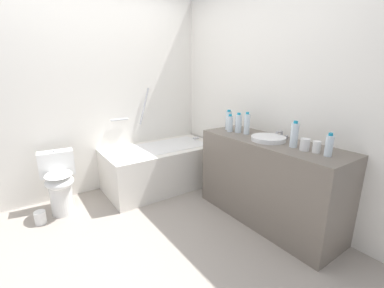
{
  "coord_description": "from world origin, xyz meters",
  "views": [
    {
      "loc": [
        -0.82,
        -1.93,
        1.52
      ],
      "look_at": [
        0.73,
        0.27,
        0.76
      ],
      "focal_mm": 24.1,
      "sensor_mm": 36.0,
      "label": 1
    }
  ],
  "objects_px": {
    "water_bottle_0": "(230,124)",
    "water_bottle_2": "(329,145)",
    "toilet": "(59,182)",
    "toilet_paper_roll": "(40,218)",
    "water_bottle_1": "(247,124)",
    "drinking_glass_1": "(305,145)",
    "water_bottle_5": "(294,135)",
    "water_bottle_4": "(238,123)",
    "bathtub": "(161,165)",
    "drinking_glass_0": "(317,147)",
    "sink_faucet": "(281,135)",
    "water_bottle_3": "(229,120)",
    "sink_basin": "(268,139)"
  },
  "relations": [
    {
      "from": "water_bottle_0",
      "to": "water_bottle_2",
      "type": "height_order",
      "value": "water_bottle_0"
    },
    {
      "from": "toilet",
      "to": "water_bottle_2",
      "type": "height_order",
      "value": "water_bottle_2"
    },
    {
      "from": "toilet",
      "to": "toilet_paper_roll",
      "type": "distance_m",
      "value": 0.4
    },
    {
      "from": "water_bottle_1",
      "to": "drinking_glass_1",
      "type": "bearing_deg",
      "value": -92.96
    },
    {
      "from": "water_bottle_1",
      "to": "water_bottle_2",
      "type": "bearing_deg",
      "value": -91.49
    },
    {
      "from": "water_bottle_2",
      "to": "water_bottle_5",
      "type": "relative_size",
      "value": 0.8
    },
    {
      "from": "water_bottle_4",
      "to": "bathtub",
      "type": "bearing_deg",
      "value": 117.71
    },
    {
      "from": "bathtub",
      "to": "toilet",
      "type": "xyz_separation_m",
      "value": [
        -1.25,
        0.03,
        0.06
      ]
    },
    {
      "from": "bathtub",
      "to": "drinking_glass_0",
      "type": "relative_size",
      "value": 15.05
    },
    {
      "from": "bathtub",
      "to": "drinking_glass_1",
      "type": "distance_m",
      "value": 1.91
    },
    {
      "from": "sink_faucet",
      "to": "drinking_glass_0",
      "type": "relative_size",
      "value": 1.55
    },
    {
      "from": "water_bottle_0",
      "to": "water_bottle_2",
      "type": "distance_m",
      "value": 1.1
    },
    {
      "from": "water_bottle_1",
      "to": "water_bottle_4",
      "type": "distance_m",
      "value": 0.11
    },
    {
      "from": "water_bottle_3",
      "to": "drinking_glass_0",
      "type": "height_order",
      "value": "water_bottle_3"
    },
    {
      "from": "sink_basin",
      "to": "water_bottle_1",
      "type": "bearing_deg",
      "value": 84.74
    },
    {
      "from": "water_bottle_2",
      "to": "water_bottle_4",
      "type": "relative_size",
      "value": 0.87
    },
    {
      "from": "water_bottle_5",
      "to": "toilet_paper_roll",
      "type": "distance_m",
      "value": 2.65
    },
    {
      "from": "water_bottle_1",
      "to": "water_bottle_4",
      "type": "relative_size",
      "value": 1.09
    },
    {
      "from": "water_bottle_0",
      "to": "toilet_paper_roll",
      "type": "height_order",
      "value": "water_bottle_0"
    },
    {
      "from": "sink_basin",
      "to": "drinking_glass_1",
      "type": "relative_size",
      "value": 3.19
    },
    {
      "from": "sink_faucet",
      "to": "water_bottle_4",
      "type": "relative_size",
      "value": 0.69
    },
    {
      "from": "drinking_glass_0",
      "to": "toilet",
      "type": "bearing_deg",
      "value": 132.98
    },
    {
      "from": "sink_basin",
      "to": "water_bottle_5",
      "type": "bearing_deg",
      "value": -89.18
    },
    {
      "from": "toilet",
      "to": "sink_faucet",
      "type": "height_order",
      "value": "sink_faucet"
    },
    {
      "from": "toilet",
      "to": "water_bottle_3",
      "type": "relative_size",
      "value": 2.95
    },
    {
      "from": "sink_faucet",
      "to": "water_bottle_3",
      "type": "bearing_deg",
      "value": 107.11
    },
    {
      "from": "sink_basin",
      "to": "drinking_glass_0",
      "type": "height_order",
      "value": "drinking_glass_0"
    },
    {
      "from": "bathtub",
      "to": "water_bottle_3",
      "type": "height_order",
      "value": "bathtub"
    },
    {
      "from": "water_bottle_4",
      "to": "water_bottle_3",
      "type": "bearing_deg",
      "value": 88.64
    },
    {
      "from": "sink_faucet",
      "to": "drinking_glass_0",
      "type": "height_order",
      "value": "drinking_glass_0"
    },
    {
      "from": "sink_faucet",
      "to": "water_bottle_1",
      "type": "xyz_separation_m",
      "value": [
        -0.17,
        0.32,
        0.08
      ]
    },
    {
      "from": "water_bottle_4",
      "to": "drinking_glass_0",
      "type": "bearing_deg",
      "value": -89.67
    },
    {
      "from": "water_bottle_1",
      "to": "water_bottle_2",
      "type": "height_order",
      "value": "water_bottle_1"
    },
    {
      "from": "toilet",
      "to": "water_bottle_1",
      "type": "distance_m",
      "value": 2.14
    },
    {
      "from": "water_bottle_0",
      "to": "water_bottle_3",
      "type": "bearing_deg",
      "value": 56.21
    },
    {
      "from": "sink_faucet",
      "to": "toilet_paper_roll",
      "type": "relative_size",
      "value": 1.11
    },
    {
      "from": "sink_faucet",
      "to": "toilet_paper_roll",
      "type": "distance_m",
      "value": 2.63
    },
    {
      "from": "water_bottle_4",
      "to": "drinking_glass_1",
      "type": "xyz_separation_m",
      "value": [
        -0.02,
        -0.82,
        -0.05
      ]
    },
    {
      "from": "water_bottle_0",
      "to": "water_bottle_2",
      "type": "bearing_deg",
      "value": -87.57
    },
    {
      "from": "water_bottle_2",
      "to": "water_bottle_1",
      "type": "bearing_deg",
      "value": 88.51
    },
    {
      "from": "water_bottle_0",
      "to": "sink_faucet",
      "type": "bearing_deg",
      "value": -64.83
    },
    {
      "from": "toilet",
      "to": "water_bottle_4",
      "type": "distance_m",
      "value": 2.07
    },
    {
      "from": "toilet",
      "to": "drinking_glass_1",
      "type": "xyz_separation_m",
      "value": [
        1.71,
        -1.77,
        0.56
      ]
    },
    {
      "from": "water_bottle_5",
      "to": "water_bottle_0",
      "type": "bearing_deg",
      "value": 93.28
    },
    {
      "from": "sink_faucet",
      "to": "drinking_glass_0",
      "type": "xyz_separation_m",
      "value": [
        -0.18,
        -0.48,
        0.02
      ]
    },
    {
      "from": "water_bottle_5",
      "to": "water_bottle_1",
      "type": "bearing_deg",
      "value": 87.55
    },
    {
      "from": "sink_basin",
      "to": "drinking_glass_0",
      "type": "xyz_separation_m",
      "value": [
        0.02,
        -0.48,
        0.03
      ]
    },
    {
      "from": "water_bottle_5",
      "to": "water_bottle_4",
      "type": "bearing_deg",
      "value": 89.38
    },
    {
      "from": "toilet",
      "to": "water_bottle_5",
      "type": "xyz_separation_m",
      "value": [
        1.73,
        -1.66,
        0.62
      ]
    },
    {
      "from": "bathtub",
      "to": "water_bottle_5",
      "type": "height_order",
      "value": "bathtub"
    }
  ]
}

